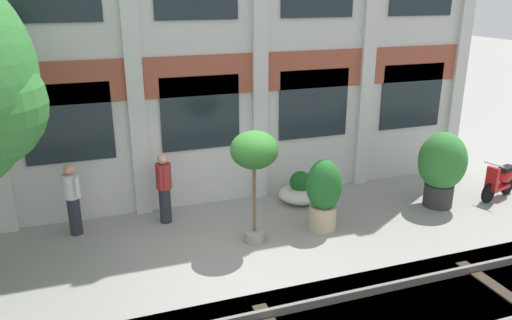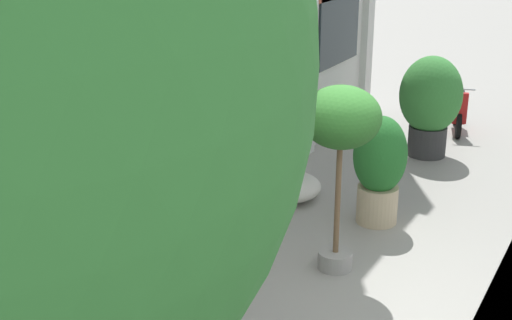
# 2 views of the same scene
# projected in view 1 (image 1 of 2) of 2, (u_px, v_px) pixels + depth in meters

# --- Properties ---
(ground_plane) EXTENTS (80.00, 80.00, 0.00)m
(ground_plane) POSITION_uv_depth(u_px,v_px,m) (235.00, 253.00, 9.82)
(ground_plane) COLOR gray
(apartment_facade) EXTENTS (14.63, 0.64, 8.91)m
(apartment_facade) POSITION_uv_depth(u_px,v_px,m) (194.00, 13.00, 10.90)
(apartment_facade) COLOR silver
(apartment_facade) RESTS_ON ground
(potted_plant_glazed_jar) EXTENTS (1.11, 1.11, 1.82)m
(potted_plant_glazed_jar) POSITION_uv_depth(u_px,v_px,m) (442.00, 165.00, 11.67)
(potted_plant_glazed_jar) COLOR #333333
(potted_plant_glazed_jar) RESTS_ON ground
(potted_plant_wide_bowl) EXTENTS (1.05, 1.05, 0.78)m
(potted_plant_wide_bowl) POSITION_uv_depth(u_px,v_px,m) (300.00, 191.00, 12.13)
(potted_plant_wide_bowl) COLOR beige
(potted_plant_wide_bowl) RESTS_ON ground
(potted_plant_low_pan) EXTENTS (0.95, 0.95, 2.35)m
(potted_plant_low_pan) POSITION_uv_depth(u_px,v_px,m) (254.00, 156.00, 9.71)
(potted_plant_low_pan) COLOR gray
(potted_plant_low_pan) RESTS_ON ground
(potted_plant_fluted_column) EXTENTS (0.75, 0.75, 1.58)m
(potted_plant_fluted_column) POSITION_uv_depth(u_px,v_px,m) (324.00, 193.00, 10.55)
(potted_plant_fluted_column) COLOR tan
(potted_plant_fluted_column) RESTS_ON ground
(scooter_near_curb) EXTENTS (1.35, 0.64, 0.98)m
(scooter_near_curb) POSITION_uv_depth(u_px,v_px,m) (501.00, 181.00, 12.33)
(scooter_near_curb) COLOR black
(scooter_near_curb) RESTS_ON ground
(resident_by_doorway) EXTENTS (0.34, 0.47, 1.56)m
(resident_by_doorway) POSITION_uv_depth(u_px,v_px,m) (72.00, 197.00, 10.34)
(resident_by_doorway) COLOR #282833
(resident_by_doorway) RESTS_ON ground
(resident_watching_tracks) EXTENTS (0.34, 0.49, 1.59)m
(resident_watching_tracks) POSITION_uv_depth(u_px,v_px,m) (164.00, 186.00, 10.88)
(resident_watching_tracks) COLOR #282833
(resident_watching_tracks) RESTS_ON ground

